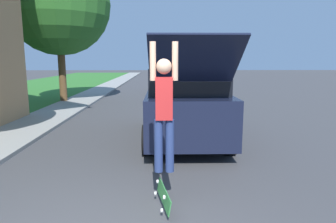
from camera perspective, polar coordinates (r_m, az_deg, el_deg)
sidewalk at (r=10.29m, az=-25.85°, el=-3.09°), size 1.80×80.00×0.10m
lawn_tree_far at (r=16.45m, az=-20.20°, el=18.81°), size 5.08×5.08×7.37m
suv_parked at (r=8.25m, az=3.14°, el=2.03°), size 2.15×5.34×2.63m
car_down_street at (r=20.93m, az=1.76°, el=5.60°), size 1.89×4.12×1.32m
skateboarder at (r=4.41m, az=-0.76°, el=0.94°), size 0.41×0.23×1.95m
skateboard at (r=4.56m, az=-0.93°, el=-15.68°), size 0.25×0.82×0.27m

